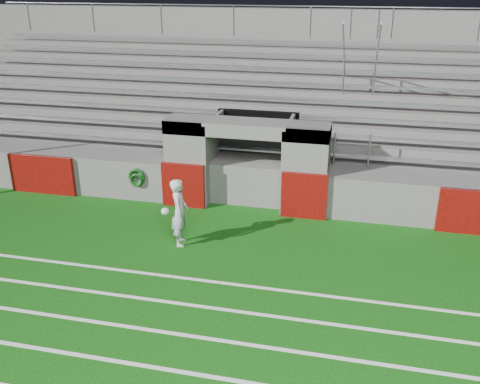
# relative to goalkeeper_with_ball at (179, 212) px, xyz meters

# --- Properties ---
(ground) EXTENTS (90.00, 90.00, 0.00)m
(ground) POSITION_rel_goalkeeper_with_ball_xyz_m (1.11, -0.62, -0.89)
(ground) COLOR #0D470B
(ground) RESTS_ON ground
(stadium_structure) EXTENTS (26.00, 8.48, 5.42)m
(stadium_structure) POSITION_rel_goalkeeper_with_ball_xyz_m (1.11, 7.35, 0.60)
(stadium_structure) COLOR #5C5A57
(stadium_structure) RESTS_ON ground
(goalkeeper_with_ball) EXTENTS (0.70, 0.74, 1.79)m
(goalkeeper_with_ball) POSITION_rel_goalkeeper_with_ball_xyz_m (0.00, 0.00, 0.00)
(goalkeeper_with_ball) COLOR silver
(goalkeeper_with_ball) RESTS_ON ground
(hose_coil) EXTENTS (0.53, 0.14, 0.57)m
(hose_coil) POSITION_rel_goalkeeper_with_ball_xyz_m (-2.17, 2.32, -0.10)
(hose_coil) COLOR #0C400F
(hose_coil) RESTS_ON ground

